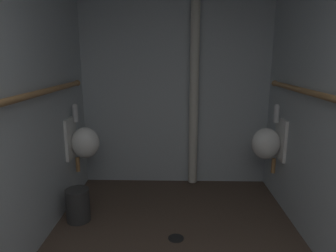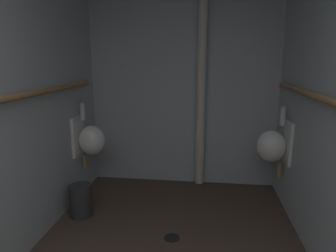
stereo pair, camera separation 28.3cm
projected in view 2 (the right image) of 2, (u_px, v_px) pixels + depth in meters
wall_back at (183, 77)px, 3.69m from camera, size 2.40×0.06×2.67m
urinal_left_mid at (90, 139)px, 3.38m from camera, size 0.32×0.30×0.76m
urinal_right_mid at (274, 145)px, 3.16m from camera, size 0.32×0.30×0.76m
supply_pipe_left at (6, 99)px, 2.07m from camera, size 0.06×2.92×0.06m
standpipe_back_wall at (201, 78)px, 3.56m from camera, size 0.11×0.11×2.62m
floor_drain at (172, 238)px, 2.70m from camera, size 0.14×0.14×0.01m
waste_bin at (81, 200)px, 3.06m from camera, size 0.23×0.23×0.32m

